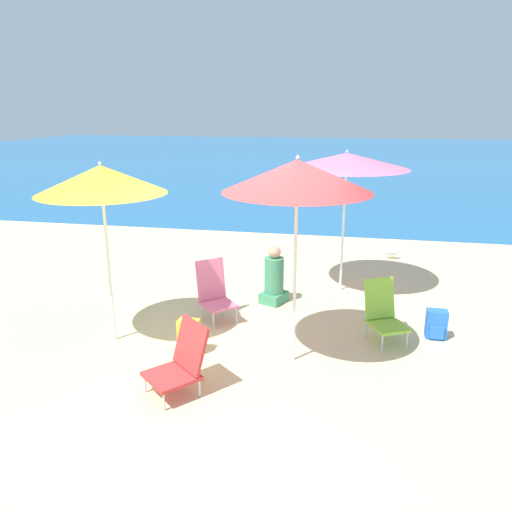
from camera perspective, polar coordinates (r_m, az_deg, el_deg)
The scene contains 12 objects.
ground_plane at distance 6.11m, azimuth -0.82°, elevation -11.62°, with size 60.00×60.00×0.00m, color beige.
sea_water at distance 31.59m, azimuth 9.38°, elevation 11.13°, with size 60.00×40.00×0.01m.
beach_umbrella_red at distance 5.42m, azimuth 4.74°, elevation 9.08°, with size 1.64×1.64×2.40m.
beach_umbrella_pink at distance 7.91m, azimuth 10.32°, elevation 10.64°, with size 1.93×1.93×2.27m.
beach_umbrella_yellow at distance 6.24m, azimuth -17.28°, elevation 8.32°, with size 1.55×1.55×2.28m.
beach_chair_lime at distance 6.63m, azimuth 14.33°, elevation -6.20°, with size 0.61×0.68×0.78m.
beach_chair_red at distance 5.37m, azimuth -8.54°, elevation -11.72°, with size 0.75×0.76×0.75m.
beach_chair_pink at distance 7.02m, azimuth -4.80°, elevation -4.01°, with size 0.65×0.65×0.86m.
person_seated_near at distance 7.62m, azimuth 2.11°, elevation -2.62°, with size 0.45×0.48×0.91m.
backpack_yellow at distance 6.18m, azimuth -7.69°, elevation -9.19°, with size 0.25×0.20×0.44m.
backpack_blue at distance 6.93m, azimuth 19.90°, elevation -7.37°, with size 0.26×0.19×0.39m.
seagull at distance 10.26m, azimuth 15.27°, elevation 0.45°, with size 0.27×0.11×0.23m.
Camera 1 is at (1.14, -5.26, 2.89)m, focal length 35.00 mm.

